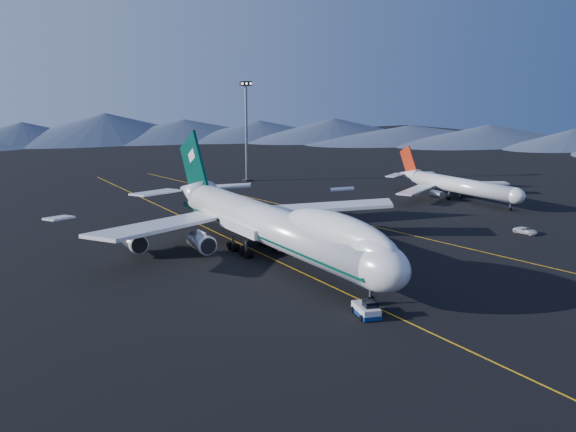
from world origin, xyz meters
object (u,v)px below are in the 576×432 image
service_van (526,231)px  second_jet (456,185)px  floodlight_mast (246,131)px  boeing_747 (271,224)px  pushback_tug (366,311)px

service_van → second_jet: bearing=50.2°
second_jet → floodlight_mast: bearing=105.2°
service_van → boeing_747: bearing=154.0°
boeing_747 → service_van: size_ratio=15.87×
boeing_747 → second_jet: 71.23m
boeing_747 → second_jet: bearing=19.8°
boeing_747 → service_van: 52.31m
service_van → floodlight_mast: bearing=84.6°
boeing_747 → floodlight_mast: bearing=65.3°
boeing_747 → floodlight_mast: 87.33m
boeing_747 → second_jet: size_ratio=1.71×
service_van → pushback_tug: bearing=-175.0°
boeing_747 → second_jet: (66.98, 24.14, -2.17)m
service_van → floodlight_mast: floodlight_mast is taller
second_jet → service_van: second_jet is taller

